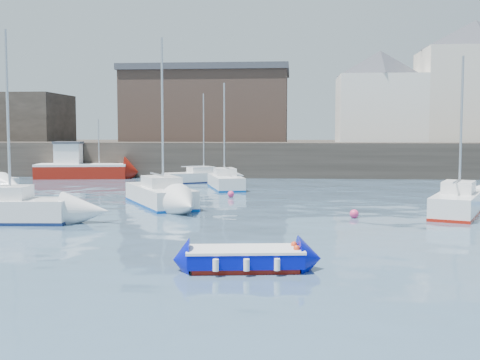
# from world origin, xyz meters

# --- Properties ---
(water) EXTENTS (220.00, 220.00, 0.00)m
(water) POSITION_xyz_m (0.00, 0.00, 0.00)
(water) COLOR #2D4760
(water) RESTS_ON ground
(quay_wall) EXTENTS (90.00, 5.00, 3.00)m
(quay_wall) POSITION_xyz_m (0.00, 35.00, 1.50)
(quay_wall) COLOR #28231E
(quay_wall) RESTS_ON ground
(land_strip) EXTENTS (90.00, 32.00, 2.80)m
(land_strip) POSITION_xyz_m (0.00, 53.00, 1.40)
(land_strip) COLOR #28231E
(land_strip) RESTS_ON ground
(bldg_east_a) EXTENTS (13.36, 13.36, 11.80)m
(bldg_east_a) POSITION_xyz_m (20.00, 42.00, 8.81)
(bldg_east_a) COLOR beige
(bldg_east_a) RESTS_ON land_strip
(bldg_east_d) EXTENTS (11.14, 11.14, 8.95)m
(bldg_east_d) POSITION_xyz_m (11.00, 41.50, 7.36)
(bldg_east_d) COLOR white
(bldg_east_d) RESTS_ON land_strip
(warehouse) EXTENTS (16.40, 10.40, 7.60)m
(warehouse) POSITION_xyz_m (-6.00, 43.00, 6.62)
(warehouse) COLOR #3D2D26
(warehouse) RESTS_ON land_strip
(blue_dinghy) EXTENTS (3.47, 1.96, 0.63)m
(blue_dinghy) POSITION_xyz_m (1.32, -1.35, 0.35)
(blue_dinghy) COLOR maroon
(blue_dinghy) RESTS_ON ground
(fishing_boat) EXTENTS (7.91, 3.97, 5.01)m
(fishing_boat) POSITION_xyz_m (-15.45, 31.46, 0.97)
(fishing_boat) COLOR maroon
(fishing_boat) RESTS_ON ground
(sailboat_b) EXTENTS (5.17, 7.04, 8.79)m
(sailboat_b) POSITION_xyz_m (-4.43, 13.36, 0.57)
(sailboat_b) COLOR white
(sailboat_b) RESTS_ON ground
(sailboat_c) EXTENTS (3.84, 5.97, 7.51)m
(sailboat_c) POSITION_xyz_m (10.45, 10.92, 0.57)
(sailboat_c) COLOR white
(sailboat_c) RESTS_ON ground
(sailboat_f) EXTENTS (3.25, 5.91, 7.32)m
(sailboat_f) POSITION_xyz_m (-1.99, 23.12, 0.52)
(sailboat_f) COLOR white
(sailboat_f) RESTS_ON ground
(sailboat_h) EXTENTS (5.40, 4.41, 6.89)m
(sailboat_h) POSITION_xyz_m (-4.69, 27.95, 0.45)
(sailboat_h) COLOR white
(sailboat_h) RESTS_ON ground
(buoy_mid) EXTENTS (0.41, 0.41, 0.41)m
(buoy_mid) POSITION_xyz_m (5.47, 9.45, 0.00)
(buoy_mid) COLOR #EE3571
(buoy_mid) RESTS_ON ground
(buoy_far) EXTENTS (0.39, 0.39, 0.39)m
(buoy_far) POSITION_xyz_m (-1.06, 17.78, 0.00)
(buoy_far) COLOR #EE3571
(buoy_far) RESTS_ON ground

